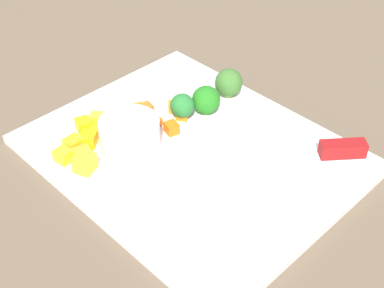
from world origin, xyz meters
TOP-DOWN VIEW (x-y plane):
  - ground_plane at (0.00, 0.00)m, footprint 4.00×4.00m
  - cutting_board at (0.00, 0.00)m, footprint 0.41×0.33m
  - prep_bowl at (-0.06, -0.06)m, footprint 0.08×0.08m
  - chef_knife at (0.10, 0.08)m, footprint 0.22×0.26m
  - carrot_dice_0 at (-0.11, 0.01)m, footprint 0.02×0.02m
  - carrot_dice_1 at (-0.09, -0.01)m, footprint 0.02×0.02m
  - carrot_dice_2 at (-0.05, 0.01)m, footprint 0.02×0.02m
  - carrot_dice_3 at (-0.06, 0.04)m, footprint 0.02×0.02m
  - carrot_dice_4 at (-0.07, -0.00)m, footprint 0.02×0.02m
  - carrot_dice_5 at (-0.11, -0.02)m, footprint 0.02×0.01m
  - carrot_dice_6 at (-0.12, 0.01)m, footprint 0.02×0.02m
  - carrot_dice_7 at (-0.11, -0.01)m, footprint 0.01×0.01m
  - carrot_dice_8 at (-0.08, 0.04)m, footprint 0.02×0.02m
  - pepper_dice_0 at (-0.13, -0.06)m, footprint 0.03×0.03m
  - pepper_dice_1 at (-0.12, -0.07)m, footprint 0.02×0.02m
  - pepper_dice_2 at (-0.11, -0.11)m, footprint 0.02×0.02m
  - pepper_dice_3 at (-0.13, -0.08)m, footprint 0.03×0.02m
  - pepper_dice_4 at (-0.09, -0.11)m, footprint 0.02×0.03m
  - pepper_dice_5 at (-0.10, -0.13)m, footprint 0.02×0.02m
  - pepper_dice_6 at (-0.11, -0.09)m, footprint 0.03×0.03m
  - pepper_dice_7 at (-0.07, -0.12)m, footprint 0.03×0.03m
  - broccoli_floret_0 at (-0.05, 0.07)m, footprint 0.04×0.04m
  - broccoli_floret_1 at (-0.06, 0.04)m, footprint 0.03×0.03m
  - broccoli_floret_2 at (-0.05, 0.13)m, footprint 0.04×0.04m

SIDE VIEW (x-z plane):
  - ground_plane at x=0.00m, z-range 0.00..0.00m
  - cutting_board at x=0.00m, z-range 0.00..0.01m
  - carrot_dice_1 at x=-0.09m, z-range 0.01..0.02m
  - carrot_dice_7 at x=-0.11m, z-range 0.01..0.02m
  - carrot_dice_6 at x=-0.12m, z-range 0.01..0.02m
  - pepper_dice_1 at x=-0.12m, z-range 0.01..0.02m
  - carrot_dice_0 at x=-0.11m, z-range 0.01..0.02m
  - carrot_dice_4 at x=-0.07m, z-range 0.01..0.03m
  - carrot_dice_5 at x=-0.11m, z-range 0.01..0.03m
  - chef_knife at x=0.10m, z-range 0.01..0.03m
  - carrot_dice_8 at x=-0.08m, z-range 0.01..0.03m
  - carrot_dice_2 at x=-0.05m, z-range 0.01..0.03m
  - carrot_dice_3 at x=-0.06m, z-range 0.01..0.03m
  - pepper_dice_4 at x=-0.09m, z-range 0.01..0.03m
  - pepper_dice_5 at x=-0.10m, z-range 0.01..0.03m
  - pepper_dice_0 at x=-0.13m, z-range 0.01..0.03m
  - pepper_dice_6 at x=-0.11m, z-range 0.01..0.03m
  - pepper_dice_2 at x=-0.11m, z-range 0.01..0.03m
  - pepper_dice_3 at x=-0.13m, z-range 0.01..0.03m
  - pepper_dice_7 at x=-0.07m, z-range 0.01..0.03m
  - broccoli_floret_0 at x=-0.05m, z-range 0.01..0.05m
  - broccoli_floret_1 at x=-0.06m, z-range 0.01..0.05m
  - prep_bowl at x=-0.06m, z-range 0.01..0.06m
  - broccoli_floret_2 at x=-0.05m, z-range 0.01..0.06m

